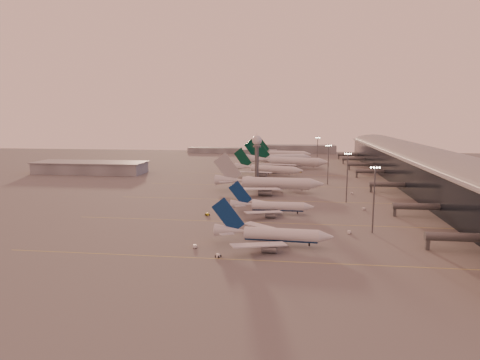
# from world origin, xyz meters

# --- Properties ---
(ground) EXTENTS (700.00, 700.00, 0.00)m
(ground) POSITION_xyz_m (0.00, 0.00, 0.00)
(ground) COLOR #504D4E
(ground) RESTS_ON ground
(taxiway_markings) EXTENTS (180.00, 185.25, 0.02)m
(taxiway_markings) POSITION_xyz_m (30.00, 56.00, 0.01)
(taxiway_markings) COLOR #D2C54A
(taxiway_markings) RESTS_ON ground
(terminal) EXTENTS (57.00, 362.00, 23.04)m
(terminal) POSITION_xyz_m (107.88, 110.09, 10.52)
(terminal) COLOR black
(terminal) RESTS_ON ground
(hangar) EXTENTS (82.00, 27.00, 8.50)m
(hangar) POSITION_xyz_m (-120.00, 140.00, 4.32)
(hangar) COLOR slate
(hangar) RESTS_ON ground
(radar_tower) EXTENTS (6.40, 6.40, 31.10)m
(radar_tower) POSITION_xyz_m (5.00, 120.00, 20.95)
(radar_tower) COLOR #515358
(radar_tower) RESTS_ON ground
(mast_a) EXTENTS (3.60, 0.56, 25.00)m
(mast_a) POSITION_xyz_m (58.00, 0.00, 13.74)
(mast_a) COLOR #515358
(mast_a) RESTS_ON ground
(mast_b) EXTENTS (3.60, 0.56, 25.00)m
(mast_b) POSITION_xyz_m (55.00, 55.00, 13.74)
(mast_b) COLOR #515358
(mast_b) RESTS_ON ground
(mast_c) EXTENTS (3.60, 0.56, 25.00)m
(mast_c) POSITION_xyz_m (50.00, 110.00, 13.74)
(mast_c) COLOR #515358
(mast_c) RESTS_ON ground
(mast_d) EXTENTS (3.60, 0.56, 25.00)m
(mast_d) POSITION_xyz_m (48.00, 200.00, 13.74)
(mast_d) COLOR #515358
(mast_d) RESTS_ON ground
(distant_horizon) EXTENTS (165.00, 37.50, 9.00)m
(distant_horizon) POSITION_xyz_m (2.62, 325.14, 3.89)
(distant_horizon) COLOR slate
(distant_horizon) RESTS_ON ground
(narrowbody_near) EXTENTS (40.30, 32.12, 15.74)m
(narrowbody_near) POSITION_xyz_m (22.57, -19.95, 3.19)
(narrowbody_near) COLOR silver
(narrowbody_near) RESTS_ON ground
(narrowbody_mid) EXTENTS (37.16, 29.70, 14.53)m
(narrowbody_mid) POSITION_xyz_m (19.94, 25.21, 2.94)
(narrowbody_mid) COLOR silver
(narrowbody_mid) RESTS_ON ground
(widebody_white) EXTENTS (61.95, 49.54, 21.78)m
(widebody_white) POSITION_xyz_m (15.50, 79.06, 3.78)
(widebody_white) COLOR silver
(widebody_white) RESTS_ON ground
(greentail_a) EXTENTS (50.90, 40.50, 19.04)m
(greentail_a) POSITION_xyz_m (10.98, 145.53, 3.36)
(greentail_a) COLOR silver
(greentail_a) RESTS_ON ground
(greentail_b) EXTENTS (64.88, 51.95, 23.75)m
(greentail_b) POSITION_xyz_m (25.25, 188.29, 4.20)
(greentail_b) COLOR silver
(greentail_b) RESTS_ON ground
(greentail_c) EXTENTS (58.85, 46.79, 22.10)m
(greentail_c) POSITION_xyz_m (15.74, 219.31, 3.90)
(greentail_c) COLOR silver
(greentail_c) RESTS_ON ground
(greentail_d) EXTENTS (55.76, 44.76, 20.31)m
(greentail_d) POSITION_xyz_m (18.22, 265.59, 3.59)
(greentail_d) COLOR silver
(greentail_d) RESTS_ON ground
(gsv_truck_a) EXTENTS (6.27, 3.66, 2.39)m
(gsv_truck_a) POSITION_xyz_m (-1.77, -25.77, 1.22)
(gsv_truck_a) COLOR silver
(gsv_truck_a) RESTS_ON ground
(gsv_tug_near) EXTENTS (3.15, 3.88, 0.96)m
(gsv_tug_near) POSITION_xyz_m (6.83, -33.77, 0.50)
(gsv_tug_near) COLOR silver
(gsv_tug_near) RESTS_ON ground
(gsv_catering_a) EXTENTS (5.77, 3.93, 4.34)m
(gsv_catering_a) POSITION_xyz_m (49.69, -2.30, 2.17)
(gsv_catering_a) COLOR silver
(gsv_catering_a) RESTS_ON ground
(gsv_tug_mid) EXTENTS (4.13, 4.46, 1.10)m
(gsv_tug_mid) POSITION_xyz_m (-7.26, 18.82, 0.57)
(gsv_tug_mid) COLOR gold
(gsv_tug_mid) RESTS_ON ground
(gsv_truck_b) EXTENTS (5.92, 3.57, 2.25)m
(gsv_truck_b) POSITION_xyz_m (61.36, 38.67, 1.15)
(gsv_truck_b) COLOR silver
(gsv_truck_b) RESTS_ON ground
(gsv_truck_c) EXTENTS (5.00, 3.92, 1.94)m
(gsv_truck_c) POSITION_xyz_m (1.46, 70.18, 0.99)
(gsv_truck_c) COLOR gold
(gsv_truck_c) RESTS_ON ground
(gsv_catering_b) EXTENTS (4.64, 2.55, 3.63)m
(gsv_catering_b) POSITION_xyz_m (60.76, 77.70, 1.82)
(gsv_catering_b) COLOR silver
(gsv_catering_b) RESTS_ON ground
(gsv_tug_far) EXTENTS (4.44, 4.31, 1.11)m
(gsv_tug_far) POSITION_xyz_m (16.67, 103.94, 0.57)
(gsv_tug_far) COLOR silver
(gsv_tug_far) RESTS_ON ground
(gsv_truck_d) EXTENTS (3.45, 5.39, 2.05)m
(gsv_truck_d) POSITION_xyz_m (-12.89, 117.37, 1.04)
(gsv_truck_d) COLOR silver
(gsv_truck_d) RESTS_ON ground
(gsv_tug_hangar) EXTENTS (3.28, 2.02, 0.92)m
(gsv_tug_hangar) POSITION_xyz_m (34.13, 162.79, 0.48)
(gsv_tug_hangar) COLOR gold
(gsv_tug_hangar) RESTS_ON ground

